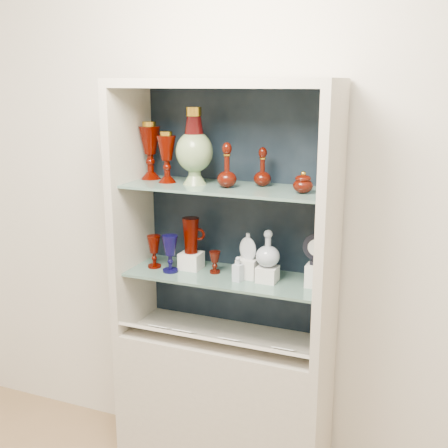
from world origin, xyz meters
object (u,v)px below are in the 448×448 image
at_px(pedestal_lamp_right, 167,157).
at_px(cobalt_goblet, 170,254).
at_px(ruby_goblet_small, 215,262).
at_px(cameo_medallion, 316,249).
at_px(ruby_pitcher, 191,235).
at_px(clear_square_bottle, 238,269).
at_px(ruby_decanter_a, 227,162).
at_px(pedestal_lamp_left, 150,151).
at_px(enamel_urn, 194,146).
at_px(flat_flask, 248,246).
at_px(lidded_bowl, 303,182).
at_px(ruby_goblet_tall, 154,252).
at_px(ruby_decanter_b, 263,166).
at_px(clear_round_decanter, 268,249).

height_order(pedestal_lamp_right, cobalt_goblet, pedestal_lamp_right).
relative_size(ruby_goblet_small, cameo_medallion, 0.72).
xyz_separation_m(pedestal_lamp_right, ruby_pitcher, (0.10, 0.03, -0.37)).
height_order(ruby_goblet_small, clear_square_bottle, clear_square_bottle).
xyz_separation_m(pedestal_lamp_right, cobalt_goblet, (0.03, -0.05, -0.45)).
bearing_deg(ruby_pitcher, ruby_decanter_a, -21.49).
height_order(pedestal_lamp_left, enamel_urn, enamel_urn).
height_order(cobalt_goblet, flat_flask, flat_flask).
height_order(lidded_bowl, ruby_goblet_tall, lidded_bowl).
distance_m(ruby_decanter_b, ruby_pitcher, 0.49).
relative_size(ruby_decanter_b, ruby_goblet_small, 1.78).
distance_m(enamel_urn, ruby_goblet_small, 0.55).
bearing_deg(flat_flask, ruby_goblet_tall, -161.75).
height_order(ruby_decanter_b, clear_square_bottle, ruby_decanter_b).
xyz_separation_m(pedestal_lamp_left, cobalt_goblet, (0.15, -0.11, -0.47)).
distance_m(ruby_goblet_tall, clear_square_bottle, 0.45).
relative_size(cobalt_goblet, ruby_goblet_tall, 1.12).
height_order(enamel_urn, ruby_decanter_b, enamel_urn).
height_order(ruby_decanter_b, cobalt_goblet, ruby_decanter_b).
bearing_deg(clear_round_decanter, pedestal_lamp_right, 179.28).
xyz_separation_m(flat_flask, clear_round_decanter, (0.10, -0.02, -0.00)).
bearing_deg(lidded_bowl, enamel_urn, 177.00).
height_order(cobalt_goblet, clear_round_decanter, clear_round_decanter).
xyz_separation_m(ruby_decanter_b, lidded_bowl, (0.21, -0.09, -0.04)).
relative_size(pedestal_lamp_right, clear_round_decanter, 1.46).
xyz_separation_m(ruby_decanter_a, ruby_goblet_small, (-0.07, 0.03, -0.48)).
distance_m(pedestal_lamp_left, pedestal_lamp_right, 0.13).
relative_size(pedestal_lamp_right, ruby_goblet_small, 2.26).
xyz_separation_m(pedestal_lamp_left, ruby_goblet_small, (0.35, -0.04, -0.50)).
relative_size(pedestal_lamp_right, clear_square_bottle, 2.04).
height_order(enamel_urn, flat_flask, enamel_urn).
bearing_deg(ruby_decanter_a, ruby_decanter_b, 33.81).
height_order(pedestal_lamp_right, ruby_goblet_small, pedestal_lamp_right).
relative_size(ruby_goblet_small, ruby_pitcher, 0.61).
xyz_separation_m(pedestal_lamp_right, clear_square_bottle, (0.37, -0.05, -0.48)).
xyz_separation_m(pedestal_lamp_right, flat_flask, (0.40, 0.01, -0.39)).
xyz_separation_m(pedestal_lamp_right, lidded_bowl, (0.65, -0.02, -0.07)).
height_order(flat_flask, clear_round_decanter, clear_round_decanter).
height_order(ruby_decanter_a, flat_flask, ruby_decanter_a).
height_order(ruby_decanter_b, clear_round_decanter, ruby_decanter_b).
distance_m(lidded_bowl, flat_flask, 0.41).
distance_m(pedestal_lamp_left, lidded_bowl, 0.78).
bearing_deg(ruby_pitcher, pedestal_lamp_left, 164.94).
height_order(pedestal_lamp_right, clear_round_decanter, pedestal_lamp_right).
relative_size(ruby_decanter_a, ruby_goblet_small, 2.14).
bearing_deg(ruby_goblet_small, cobalt_goblet, -163.17).
bearing_deg(ruby_goblet_tall, pedestal_lamp_left, 121.54).
relative_size(ruby_decanter_a, clear_square_bottle, 1.93).
relative_size(ruby_pitcher, clear_round_decanter, 1.06).
bearing_deg(pedestal_lamp_right, cobalt_goblet, -58.07).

